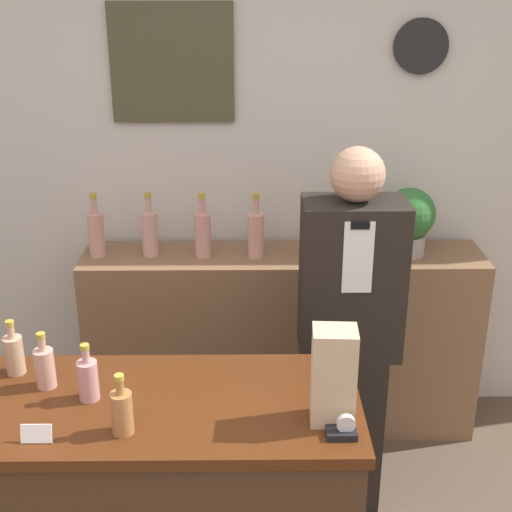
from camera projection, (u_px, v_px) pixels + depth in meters
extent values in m
cube|color=beige|center=(238.00, 159.00, 3.46)|extent=(5.20, 0.06, 2.70)
cube|color=#42422A|center=(172.00, 63.00, 3.24)|extent=(0.56, 0.02, 0.54)
cylinder|color=black|center=(421.00, 46.00, 3.22)|extent=(0.25, 0.03, 0.25)
cube|color=brown|center=(282.00, 342.00, 3.57)|extent=(1.92, 0.37, 0.95)
cube|color=#4C240E|center=(139.00, 407.00, 2.27)|extent=(1.42, 0.58, 0.04)
cube|color=black|center=(343.00, 425.00, 3.10)|extent=(0.31, 0.24, 0.75)
cube|color=black|center=(352.00, 279.00, 2.83)|extent=(0.41, 0.24, 0.65)
cube|color=white|center=(358.00, 258.00, 2.66)|extent=(0.11, 0.01, 0.29)
cube|color=black|center=(360.00, 225.00, 2.61)|extent=(0.07, 0.01, 0.03)
sphere|color=tan|center=(358.00, 174.00, 2.67)|extent=(0.21, 0.21, 0.21)
cylinder|color=#9E998E|center=(407.00, 244.00, 3.39)|extent=(0.17, 0.17, 0.10)
sphere|color=#2D6B2D|center=(410.00, 213.00, 3.33)|extent=(0.24, 0.24, 0.24)
cube|color=tan|center=(333.00, 376.00, 2.12)|extent=(0.14, 0.11, 0.31)
cube|color=black|center=(341.00, 433.00, 2.10)|extent=(0.09, 0.06, 0.02)
cylinder|color=silver|center=(346.00, 423.00, 2.08)|extent=(0.06, 0.02, 0.06)
cube|color=white|center=(36.00, 434.00, 2.07)|extent=(0.09, 0.02, 0.06)
cylinder|color=tan|center=(14.00, 355.00, 2.40)|extent=(0.07, 0.07, 0.13)
cylinder|color=tan|center=(11.00, 331.00, 2.37)|extent=(0.03, 0.03, 0.05)
cylinder|color=#B29933|center=(9.00, 323.00, 2.36)|extent=(0.03, 0.03, 0.02)
cylinder|color=tan|center=(45.00, 368.00, 2.32)|extent=(0.07, 0.07, 0.13)
cylinder|color=tan|center=(42.00, 344.00, 2.29)|extent=(0.03, 0.03, 0.05)
cylinder|color=#B29933|center=(41.00, 335.00, 2.28)|extent=(0.03, 0.03, 0.02)
cylinder|color=tan|center=(88.00, 381.00, 2.26)|extent=(0.07, 0.07, 0.13)
cylinder|color=tan|center=(86.00, 356.00, 2.22)|extent=(0.03, 0.03, 0.05)
cylinder|color=#B29933|center=(85.00, 347.00, 2.21)|extent=(0.03, 0.03, 0.02)
cylinder|color=#A86F3A|center=(122.00, 413.00, 2.09)|extent=(0.07, 0.07, 0.13)
cylinder|color=#A86F3A|center=(120.00, 387.00, 2.06)|extent=(0.03, 0.03, 0.05)
cylinder|color=#B29933|center=(119.00, 377.00, 2.05)|extent=(0.03, 0.03, 0.02)
cylinder|color=tan|center=(96.00, 235.00, 3.34)|extent=(0.08, 0.08, 0.21)
cylinder|color=tan|center=(94.00, 206.00, 3.29)|extent=(0.03, 0.03, 0.07)
cylinder|color=#B29933|center=(93.00, 196.00, 3.27)|extent=(0.03, 0.03, 0.02)
cylinder|color=tan|center=(150.00, 234.00, 3.35)|extent=(0.08, 0.08, 0.21)
cylinder|color=tan|center=(148.00, 205.00, 3.29)|extent=(0.03, 0.03, 0.07)
cylinder|color=#B29933|center=(147.00, 195.00, 3.28)|extent=(0.03, 0.03, 0.02)
cylinder|color=tan|center=(203.00, 235.00, 3.34)|extent=(0.08, 0.08, 0.21)
cylinder|color=tan|center=(202.00, 206.00, 3.28)|extent=(0.03, 0.03, 0.07)
cylinder|color=#B29933|center=(202.00, 196.00, 3.26)|extent=(0.03, 0.03, 0.02)
cylinder|color=tan|center=(256.00, 235.00, 3.33)|extent=(0.08, 0.08, 0.21)
cylinder|color=tan|center=(256.00, 206.00, 3.28)|extent=(0.03, 0.03, 0.07)
cylinder|color=#B29933|center=(256.00, 196.00, 3.26)|extent=(0.03, 0.03, 0.02)
cylinder|color=tan|center=(309.00, 235.00, 3.34)|extent=(0.08, 0.08, 0.21)
cylinder|color=tan|center=(310.00, 206.00, 3.28)|extent=(0.03, 0.03, 0.07)
cylinder|color=#B29933|center=(310.00, 196.00, 3.26)|extent=(0.03, 0.03, 0.02)
cylinder|color=tan|center=(362.00, 233.00, 3.36)|extent=(0.08, 0.08, 0.21)
cylinder|color=tan|center=(363.00, 204.00, 3.31)|extent=(0.03, 0.03, 0.07)
cylinder|color=#B29933|center=(364.00, 194.00, 3.29)|extent=(0.03, 0.03, 0.02)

